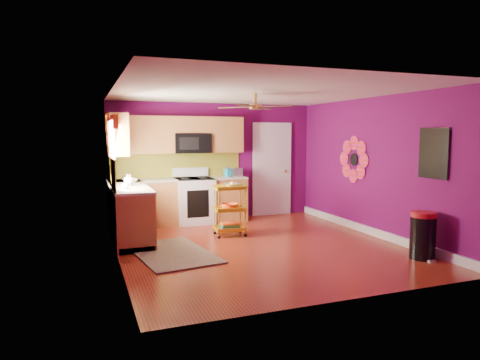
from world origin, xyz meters
name	(u,v)px	position (x,y,z in m)	size (l,w,h in m)	color
ground	(259,246)	(0.00, 0.00, 0.00)	(5.00, 5.00, 0.00)	maroon
room_envelope	(261,147)	(0.03, 0.00, 1.63)	(4.54, 5.04, 2.52)	#620B52
lower_cabinets	(158,207)	(-1.35, 1.82, 0.43)	(2.81, 2.31, 0.94)	#9B5D2A
electric_range	(194,200)	(-0.55, 2.17, 0.48)	(0.76, 0.66, 1.13)	white
upper_cabinetry	(159,136)	(-1.24, 2.17, 1.80)	(2.80, 2.30, 1.26)	#9B5D2A
left_window	(112,140)	(-2.22, 1.05, 1.74)	(0.08, 1.35, 1.08)	white
panel_door	(272,170)	(1.35, 2.47, 1.02)	(0.95, 0.11, 2.15)	white
right_wall_art	(386,157)	(2.23, -0.34, 1.44)	(0.04, 2.74, 1.04)	black
ceiling_fan	(255,106)	(0.00, 0.20, 2.29)	(1.01, 1.01, 0.26)	#BF8C3F
shag_rug	(172,253)	(-1.45, 0.01, 0.01)	(1.05, 1.72, 0.02)	black
rolling_cart	(230,208)	(-0.22, 0.84, 0.51)	(0.58, 0.44, 0.99)	yellow
trash_can	(423,235)	(1.97, -1.52, 0.35)	(0.37, 0.40, 0.70)	black
teal_kettle	(228,173)	(0.21, 2.23, 1.02)	(0.18, 0.18, 0.21)	#136F91
toaster	(237,172)	(0.40, 2.18, 1.03)	(0.22, 0.15, 0.18)	beige
soap_bottle_a	(127,180)	(-1.98, 1.19, 1.04)	(0.09, 0.10, 0.21)	#EA3F72
soap_bottle_b	(130,180)	(-1.92, 1.34, 1.03)	(0.15, 0.15, 0.19)	white
counter_dish	(130,181)	(-1.87, 1.74, 0.98)	(0.29, 0.29, 0.07)	white
counter_cup	(125,186)	(-2.04, 0.82, 0.99)	(0.12, 0.12, 0.09)	white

